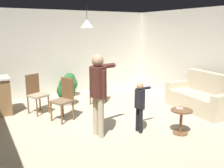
% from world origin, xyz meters
% --- Properties ---
extents(ground, '(7.68, 7.68, 0.00)m').
position_xyz_m(ground, '(0.00, 0.00, 0.00)').
color(ground, beige).
extents(wall_back, '(6.40, 0.10, 2.70)m').
position_xyz_m(wall_back, '(0.00, 3.20, 1.35)').
color(wall_back, silver).
rests_on(wall_back, ground).
extents(wall_right, '(0.10, 6.40, 2.70)m').
position_xyz_m(wall_right, '(3.20, 0.00, 1.35)').
color(wall_right, silver).
rests_on(wall_right, ground).
extents(couch_floral, '(0.95, 1.85, 1.00)m').
position_xyz_m(couch_floral, '(2.59, -0.34, 0.33)').
color(couch_floral, beige).
rests_on(couch_floral, ground).
extents(side_table_by_couch, '(0.44, 0.44, 0.52)m').
position_xyz_m(side_table_by_couch, '(1.01, -1.20, 0.33)').
color(side_table_by_couch, brown).
rests_on(side_table_by_couch, ground).
extents(person_adult, '(0.78, 0.56, 1.65)m').
position_xyz_m(person_adult, '(-0.50, -0.46, 1.03)').
color(person_adult, tan).
rests_on(person_adult, ground).
extents(person_child, '(0.56, 0.32, 1.07)m').
position_xyz_m(person_child, '(0.33, -0.71, 0.67)').
color(person_child, black).
rests_on(person_child, ground).
extents(dining_chair_by_counter, '(0.55, 0.55, 1.00)m').
position_xyz_m(dining_chair_by_counter, '(-0.81, 0.74, 0.55)').
color(dining_chair_by_counter, brown).
rests_on(dining_chair_by_counter, ground).
extents(dining_chair_near_wall, '(0.59, 0.59, 1.00)m').
position_xyz_m(dining_chair_near_wall, '(0.53, 1.57, 0.55)').
color(dining_chair_near_wall, brown).
rests_on(dining_chair_near_wall, ground).
extents(dining_chair_centre_back, '(0.55, 0.55, 1.00)m').
position_xyz_m(dining_chair_centre_back, '(-1.27, 1.58, 0.55)').
color(dining_chair_centre_back, brown).
rests_on(dining_chair_centre_back, ground).
extents(potted_plant_corner, '(0.49, 0.49, 0.75)m').
position_xyz_m(potted_plant_corner, '(0.04, 2.71, 0.41)').
color(potted_plant_corner, brown).
rests_on(potted_plant_corner, ground).
extents(potted_plant_by_wall, '(0.52, 0.52, 0.79)m').
position_xyz_m(potted_plant_by_wall, '(-0.39, 1.83, 0.44)').
color(potted_plant_by_wall, '#B7B2AD').
rests_on(potted_plant_by_wall, ground).
extents(spare_remote_on_table, '(0.10, 0.13, 0.04)m').
position_xyz_m(spare_remote_on_table, '(1.01, -1.15, 0.54)').
color(spare_remote_on_table, white).
rests_on(spare_remote_on_table, side_table_by_couch).
extents(ceiling_light_pendant, '(0.32, 0.32, 0.55)m').
position_xyz_m(ceiling_light_pendant, '(-0.03, 1.09, 2.25)').
color(ceiling_light_pendant, silver).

